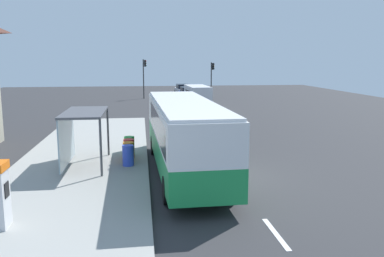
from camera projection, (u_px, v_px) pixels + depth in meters
The scene contains 21 objects.
ground_plane at pixel (188, 125), 31.33m from camera, with size 56.00×92.00×0.04m, color #2D2D30.
sidewalk_platform at pixel (81, 167), 18.79m from camera, with size 6.20×30.00×0.18m, color #999993.
lane_stripe_seg_0 at pixel (276, 234), 11.80m from camera, with size 0.16×2.20×0.01m, color silver.
lane_stripe_seg_1 at pixel (236, 182), 16.69m from camera, with size 0.16×2.20×0.01m, color silver.
lane_stripe_seg_2 at pixel (214, 154), 21.58m from camera, with size 0.16×2.20×0.01m, color silver.
lane_stripe_seg_3 at pixel (201, 137), 26.47m from camera, with size 0.16×2.20×0.01m, color silver.
lane_stripe_seg_4 at pixel (191, 125), 31.36m from camera, with size 0.16×2.20×0.01m, color silver.
lane_stripe_seg_5 at pixel (184, 116), 36.25m from camera, with size 0.16×2.20×0.01m, color silver.
lane_stripe_seg_6 at pixel (179, 109), 41.14m from camera, with size 0.16×2.20×0.01m, color silver.
lane_stripe_seg_7 at pixel (175, 104), 46.03m from camera, with size 0.16×2.20×0.01m, color silver.
bus at pixel (184, 133), 17.73m from camera, with size 2.82×11.08×3.21m.
white_van at pixel (198, 95), 41.61m from camera, with size 2.24×5.29×2.30m.
sedan_near at pixel (188, 93), 51.36m from camera, with size 1.96×4.46×1.52m.
sedan_far at pixel (183, 89), 57.43m from camera, with size 2.02×4.49×1.52m.
recycling_bin_blue at pixel (128, 155), 18.60m from camera, with size 0.52×0.52×0.95m, color blue.
recycling_bin_orange at pixel (129, 152), 19.28m from camera, with size 0.52×0.52×0.95m, color orange.
recycling_bin_red at pixel (129, 149), 19.97m from camera, with size 0.52×0.52×0.95m, color red.
recycling_bin_green at pixel (129, 146), 20.65m from camera, with size 0.52×0.52×0.95m, color green.
traffic_light_near_side at pixel (212, 74), 51.88m from camera, with size 0.49×0.28×4.58m.
traffic_light_far_side at pixel (144, 73), 51.57m from camera, with size 0.49×0.28×4.96m.
bus_shelter at pixel (78, 124), 18.39m from camera, with size 1.80×4.00×2.50m.
Camera 1 is at (-3.55, -16.72, 5.01)m, focal length 38.05 mm.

